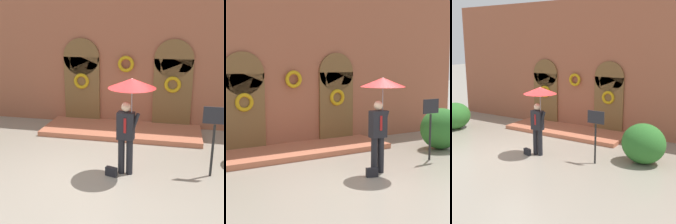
{
  "view_description": "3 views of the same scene",
  "coord_description": "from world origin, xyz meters",
  "views": [
    {
      "loc": [
        1.73,
        -6.67,
        3.57
      ],
      "look_at": [
        -0.01,
        1.59,
        1.13
      ],
      "focal_mm": 50.0,
      "sensor_mm": 36.0,
      "label": 1
    },
    {
      "loc": [
        -4.79,
        -7.09,
        2.72
      ],
      "look_at": [
        0.26,
        1.52,
        1.4
      ],
      "focal_mm": 60.0,
      "sensor_mm": 36.0,
      "label": 2
    },
    {
      "loc": [
        6.68,
        -8.06,
        3.76
      ],
      "look_at": [
        0.65,
        1.86,
        1.2
      ],
      "focal_mm": 50.0,
      "sensor_mm": 36.0,
      "label": 3
    }
  ],
  "objects": [
    {
      "name": "sign_post",
      "position": [
        2.65,
        0.48,
        1.16
      ],
      "size": [
        0.56,
        0.06,
        1.72
      ],
      "color": "black",
      "rests_on": "ground"
    },
    {
      "name": "ground_plane",
      "position": [
        0.0,
        0.0,
        0.0
      ],
      "size": [
        80.0,
        80.0,
        0.0
      ],
      "primitive_type": "plane",
      "color": "gray"
    },
    {
      "name": "shrub_left",
      "position": [
        -4.56,
        1.0,
        0.59
      ],
      "size": [
        1.25,
        1.47,
        1.18
      ],
      "primitive_type": "ellipsoid",
      "color": "#2D6B28",
      "rests_on": "ground"
    },
    {
      "name": "person_with_umbrella",
      "position": [
        0.72,
        0.19,
        1.91
      ],
      "size": [
        1.1,
        1.1,
        2.36
      ],
      "color": "black",
      "rests_on": "ground"
    },
    {
      "name": "shrub_right",
      "position": [
        3.94,
        1.31,
        0.65
      ],
      "size": [
        1.4,
        1.19,
        1.3
      ],
      "primitive_type": "ellipsoid",
      "color": "#2D6B28",
      "rests_on": "ground"
    },
    {
      "name": "handbag",
      "position": [
        0.31,
        -0.01,
        0.11
      ],
      "size": [
        0.3,
        0.19,
        0.22
      ],
      "primitive_type": "cube",
      "rotation": [
        0.0,
        0.0,
        -0.28
      ],
      "color": "black",
      "rests_on": "ground"
    },
    {
      "name": "building_facade",
      "position": [
        -0.0,
        4.15,
        2.68
      ],
      "size": [
        14.0,
        2.3,
        5.6
      ],
      "color": "#9E563D",
      "rests_on": "ground"
    }
  ]
}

